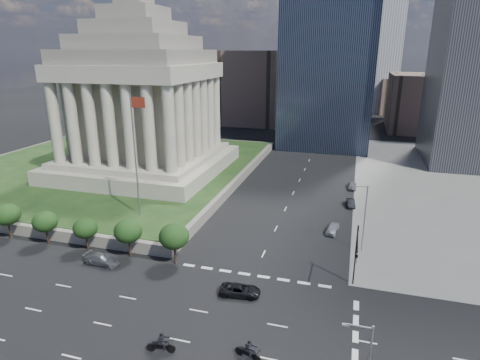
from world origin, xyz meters
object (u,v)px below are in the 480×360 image
at_px(flagpole, 136,149).
at_px(parked_sedan_mid, 351,203).
at_px(parked_sedan_far, 352,186).
at_px(pickup_truck, 240,290).
at_px(parked_sedan_near, 332,229).
at_px(war_memorial, 140,82).
at_px(traffic_signal_ne, 356,253).
at_px(street_lamp_north, 364,215).
at_px(motorcycle_trail, 161,343).
at_px(motorcycle_lead, 248,349).
at_px(suv_grey, 102,259).

relative_size(flagpole, parked_sedan_mid, 5.11).
bearing_deg(parked_sedan_far, pickup_truck, -105.50).
bearing_deg(pickup_truck, flagpole, 48.69).
distance_m(pickup_truck, parked_sedan_near, 22.74).
bearing_deg(war_memorial, traffic_signal_ne, -36.42).
relative_size(traffic_signal_ne, parked_sedan_near, 1.97).
bearing_deg(street_lamp_north, parked_sedan_near, 130.91).
height_order(war_memorial, motorcycle_trail, war_memorial).
bearing_deg(parked_sedan_mid, motorcycle_lead, -108.18).
distance_m(flagpole, pickup_truck, 28.86).
distance_m(traffic_signal_ne, pickup_truck, 14.34).
xyz_separation_m(parked_sedan_mid, motorcycle_trail, (-16.56, -44.68, 0.44)).
bearing_deg(flagpole, war_memorial, 116.89).
relative_size(flagpole, motorcycle_trail, 6.88).
bearing_deg(parked_sedan_far, street_lamp_north, -86.72).
bearing_deg(parked_sedan_mid, motorcycle_trail, -117.71).
xyz_separation_m(war_memorial, parked_sedan_mid, (45.50, -5.31, -20.76)).
relative_size(parked_sedan_near, parked_sedan_mid, 1.04).
xyz_separation_m(war_memorial, pickup_truck, (33.65, -38.74, -20.72)).
height_order(traffic_signal_ne, motorcycle_trail, traffic_signal_ne).
bearing_deg(parked_sedan_mid, street_lamp_north, -91.47).
height_order(street_lamp_north, motorcycle_lead, street_lamp_north).
height_order(traffic_signal_ne, parked_sedan_near, traffic_signal_ne).
bearing_deg(suv_grey, parked_sedan_mid, -42.32).
height_order(pickup_truck, motorcycle_lead, motorcycle_lead).
distance_m(traffic_signal_ne, suv_grey, 33.46).
height_order(suv_grey, motorcycle_lead, motorcycle_lead).
distance_m(war_memorial, pickup_truck, 55.34).
relative_size(flagpole, parked_sedan_near, 4.93).
relative_size(street_lamp_north, parked_sedan_near, 2.47).
relative_size(parked_sedan_far, motorcycle_trail, 1.40).
xyz_separation_m(war_memorial, motorcycle_lead, (37.25, -48.53, -20.34)).
bearing_deg(parked_sedan_far, motorcycle_trail, -107.11).
bearing_deg(parked_sedan_far, flagpole, -139.16).
distance_m(street_lamp_north, pickup_truck, 21.44).
bearing_deg(parked_sedan_mid, war_memorial, 165.97).
bearing_deg(motorcycle_trail, pickup_truck, 56.80).
bearing_deg(suv_grey, traffic_signal_ne, -82.35).
relative_size(flagpole, traffic_signal_ne, 2.50).
bearing_deg(motorcycle_lead, parked_sedan_near, 95.82).
relative_size(pickup_truck, motorcycle_trail, 1.67).
relative_size(war_memorial, parked_sedan_far, 9.55).
bearing_deg(motorcycle_lead, pickup_truck, 126.66).
relative_size(war_memorial, motorcycle_lead, 13.66).
distance_m(parked_sedan_far, motorcycle_trail, 57.67).
distance_m(flagpole, traffic_signal_ne, 36.69).
xyz_separation_m(flagpole, traffic_signal_ne, (34.33, -10.30, -7.86)).
distance_m(parked_sedan_near, motorcycle_trail, 34.94).
xyz_separation_m(street_lamp_north, parked_sedan_near, (-4.33, 4.99, -4.97)).
distance_m(street_lamp_north, motorcycle_trail, 32.98).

